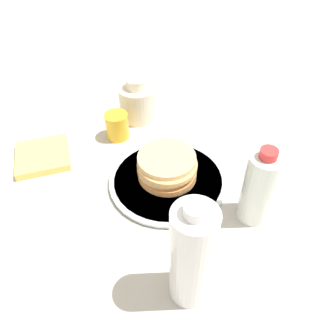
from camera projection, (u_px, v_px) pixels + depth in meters
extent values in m
plane|color=#BCB7AD|center=(166.00, 188.00, 0.79)|extent=(4.00, 4.00, 0.00)
cylinder|color=silver|center=(168.00, 180.00, 0.80)|extent=(0.26, 0.26, 0.01)
cylinder|color=silver|center=(168.00, 179.00, 0.80)|extent=(0.29, 0.29, 0.01)
cylinder|color=#E4AF69|center=(168.00, 174.00, 0.79)|extent=(0.14, 0.14, 0.02)
cylinder|color=#BE7D48|center=(167.00, 173.00, 0.77)|extent=(0.14, 0.14, 0.01)
cylinder|color=tan|center=(166.00, 167.00, 0.77)|extent=(0.14, 0.14, 0.01)
cylinder|color=#E2A966|center=(168.00, 165.00, 0.76)|extent=(0.14, 0.14, 0.01)
cylinder|color=tan|center=(167.00, 158.00, 0.75)|extent=(0.14, 0.14, 0.01)
cylinder|color=yellow|center=(117.00, 126.00, 0.90)|extent=(0.06, 0.06, 0.07)
cylinder|color=beige|center=(138.00, 103.00, 0.96)|extent=(0.11, 0.11, 0.10)
cylinder|color=beige|center=(137.00, 83.00, 0.92)|extent=(0.06, 0.06, 0.03)
cylinder|color=white|center=(192.00, 257.00, 0.53)|extent=(0.07, 0.07, 0.22)
cylinder|color=white|center=(196.00, 210.00, 0.44)|extent=(0.04, 0.04, 0.02)
cylinder|color=silver|center=(259.00, 189.00, 0.67)|extent=(0.07, 0.07, 0.17)
cylinder|color=red|center=(269.00, 154.00, 0.60)|extent=(0.03, 0.03, 0.02)
cube|color=#E5D166|center=(43.00, 156.00, 0.86)|extent=(0.18, 0.18, 0.02)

